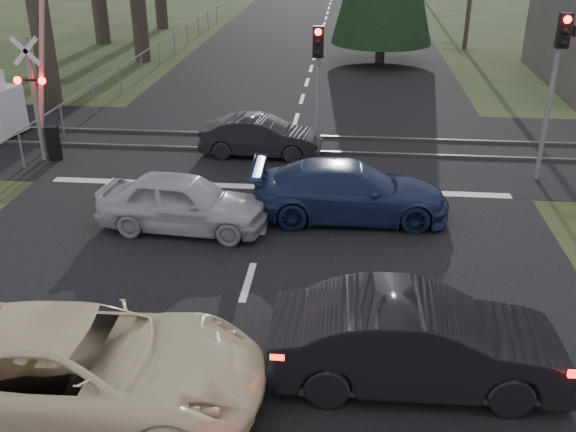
# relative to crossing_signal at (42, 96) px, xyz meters

# --- Properties ---
(ground) EXTENTS (120.00, 120.00, 0.00)m
(ground) POSITION_rel_crossing_signal_xyz_m (7.27, -9.79, -2.06)
(ground) COLOR #253317
(ground) RESTS_ON ground
(road) EXTENTS (14.00, 100.00, 0.01)m
(road) POSITION_rel_crossing_signal_xyz_m (7.27, 0.21, -2.05)
(road) COLOR black
(road) RESTS_ON ground
(rail_corridor) EXTENTS (120.00, 8.00, 0.01)m
(rail_corridor) POSITION_rel_crossing_signal_xyz_m (7.27, 2.21, -2.05)
(rail_corridor) COLOR black
(rail_corridor) RESTS_ON ground
(stop_line) EXTENTS (13.00, 0.35, 0.00)m
(stop_line) POSITION_rel_crossing_signal_xyz_m (7.27, -1.59, -2.05)
(stop_line) COLOR silver
(stop_line) RESTS_ON ground
(rail_near) EXTENTS (120.00, 0.12, 0.10)m
(rail_near) POSITION_rel_crossing_signal_xyz_m (7.27, 1.41, -2.01)
(rail_near) COLOR #59544C
(rail_near) RESTS_ON ground
(rail_far) EXTENTS (120.00, 0.12, 0.10)m
(rail_far) POSITION_rel_crossing_signal_xyz_m (7.27, 3.01, -2.01)
(rail_far) COLOR #59544C
(rail_far) RESTS_ON ground
(crossing_signal) EXTENTS (1.62, 0.38, 6.96)m
(crossing_signal) POSITION_rel_crossing_signal_xyz_m (0.00, 0.00, 0.00)
(crossing_signal) COLOR slate
(crossing_signal) RESTS_ON ground
(traffic_signal_right) EXTENTS (0.68, 0.48, 4.70)m
(traffic_signal_right) POSITION_rel_crossing_signal_xyz_m (14.82, -0.31, 1.26)
(traffic_signal_right) COLOR slate
(traffic_signal_right) RESTS_ON ground
(traffic_signal_center) EXTENTS (0.32, 0.48, 4.10)m
(traffic_signal_center) POSITION_rel_crossing_signal_xyz_m (8.27, 0.89, 0.75)
(traffic_signal_center) COLOR slate
(traffic_signal_center) RESTS_ON ground
(fence_left) EXTENTS (0.10, 36.00, 1.20)m
(fence_left) POSITION_rel_crossing_signal_xyz_m (-0.53, 12.71, -2.06)
(fence_left) COLOR slate
(fence_left) RESTS_ON ground
(cream_coupe) EXTENTS (5.77, 2.84, 1.57)m
(cream_coupe) POSITION_rel_crossing_signal_xyz_m (5.33, -10.79, -1.27)
(cream_coupe) COLOR beige
(cream_coupe) RESTS_ON ground
(dark_hatchback) EXTENTS (4.78, 1.78, 1.56)m
(dark_hatchback) POSITION_rel_crossing_signal_xyz_m (10.48, -9.64, -1.28)
(dark_hatchback) COLOR black
(dark_hatchback) RESTS_ON ground
(silver_car) EXTENTS (4.23, 2.00, 1.40)m
(silver_car) POSITION_rel_crossing_signal_xyz_m (5.34, -4.39, -1.36)
(silver_car) COLOR #AAACB2
(silver_car) RESTS_ON ground
(blue_sedan) EXTENTS (5.02, 2.22, 1.43)m
(blue_sedan) POSITION_rel_crossing_signal_xyz_m (9.35, -3.34, -1.34)
(blue_sedan) COLOR #19274C
(blue_sedan) RESTS_ON ground
(dark_car_far) EXTENTS (3.88, 1.53, 1.26)m
(dark_car_far) POSITION_rel_crossing_signal_xyz_m (6.51, 1.06, -1.43)
(dark_car_far) COLOR black
(dark_car_far) RESTS_ON ground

